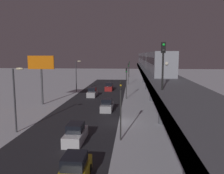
# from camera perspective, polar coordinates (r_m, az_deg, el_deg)

# --- Properties ---
(ground_plane) EXTENTS (240.00, 240.00, 0.00)m
(ground_plane) POSITION_cam_1_polar(r_m,az_deg,el_deg) (31.82, 1.60, -8.66)
(ground_plane) COLOR silver
(avenue_asphalt) EXTENTS (11.00, 107.41, 0.01)m
(avenue_asphalt) POSITION_cam_1_polar(r_m,az_deg,el_deg) (32.59, -8.20, -8.33)
(avenue_asphalt) COLOR #28282D
(avenue_asphalt) RESTS_ON ground_plane
(elevated_railway) EXTENTS (5.00, 107.41, 6.12)m
(elevated_railway) POSITION_cam_1_polar(r_m,az_deg,el_deg) (30.96, 12.60, 0.71)
(elevated_railway) COLOR slate
(elevated_railway) RESTS_ON ground_plane
(subway_train) EXTENTS (2.94, 74.07, 3.40)m
(subway_train) POSITION_cam_1_polar(r_m,az_deg,el_deg) (66.34, 8.66, 6.84)
(subway_train) COLOR #999EA8
(subway_train) RESTS_ON elevated_railway
(rail_signal) EXTENTS (0.36, 0.41, 4.00)m
(rail_signal) POSITION_cam_1_polar(r_m,az_deg,el_deg) (19.97, 12.42, 7.05)
(rail_signal) COLOR black
(rail_signal) RESTS_ON elevated_railway
(sedan_yellow) EXTENTS (1.91, 4.42, 1.97)m
(sedan_yellow) POSITION_cam_1_polar(r_m,az_deg,el_deg) (18.06, -9.11, -19.57)
(sedan_yellow) COLOR gold
(sedan_yellow) RESTS_ON ground_plane
(sedan_silver) EXTENTS (1.80, 4.22, 1.97)m
(sedan_silver) POSITION_cam_1_polar(r_m,az_deg,el_deg) (38.18, -1.27, -4.60)
(sedan_silver) COLOR #B2B2B7
(sedan_silver) RESTS_ON ground_plane
(sedan_white) EXTENTS (1.80, 4.54, 1.97)m
(sedan_white) POSITION_cam_1_polar(r_m,az_deg,el_deg) (25.26, -8.90, -11.33)
(sedan_white) COLOR silver
(sedan_white) RESTS_ON ground_plane
(sedan_silver_2) EXTENTS (1.80, 4.28, 1.97)m
(sedan_silver_2) POSITION_cam_1_polar(r_m,az_deg,el_deg) (51.15, -4.86, -1.41)
(sedan_silver_2) COLOR #B2B2B7
(sedan_silver_2) RESTS_ON ground_plane
(sedan_red_2) EXTENTS (1.80, 4.64, 1.97)m
(sedan_red_2) POSITION_cam_1_polar(r_m,az_deg,el_deg) (59.79, -0.72, -0.02)
(sedan_red_2) COLOR #A51E1E
(sedan_red_2) RESTS_ON ground_plane
(traffic_light_near) EXTENTS (0.32, 0.44, 6.40)m
(traffic_light_near) POSITION_cam_1_polar(r_m,az_deg,el_deg) (24.41, 2.15, -3.63)
(traffic_light_near) COLOR #2D2D2D
(traffic_light_near) RESTS_ON ground_plane
(traffic_light_mid) EXTENTS (0.32, 0.44, 6.40)m
(traffic_light_mid) POSITION_cam_1_polar(r_m,az_deg,el_deg) (47.76, 3.54, 2.05)
(traffic_light_mid) COLOR #2D2D2D
(traffic_light_mid) RESTS_ON ground_plane
(traffic_light_far) EXTENTS (0.32, 0.44, 6.40)m
(traffic_light_far) POSITION_cam_1_polar(r_m,az_deg,el_deg) (71.29, 4.01, 4.00)
(traffic_light_far) COLOR #2D2D2D
(traffic_light_far) RESTS_ON ground_plane
(traffic_light_distant) EXTENTS (0.32, 0.44, 6.40)m
(traffic_light_distant) POSITION_cam_1_polar(r_m,az_deg,el_deg) (94.85, 4.25, 4.97)
(traffic_light_distant) COLOR #2D2D2D
(traffic_light_distant) RESTS_ON ground_plane
(commercial_billboard) EXTENTS (4.80, 0.36, 8.90)m
(commercial_billboard) POSITION_cam_1_polar(r_m,az_deg,el_deg) (43.98, -16.97, 4.65)
(commercial_billboard) COLOR #4C4C51
(commercial_billboard) RESTS_ON ground_plane
(street_lamp_near) EXTENTS (1.35, 0.44, 7.65)m
(street_lamp_near) POSITION_cam_1_polar(r_m,az_deg,el_deg) (29.03, -22.44, -1.14)
(street_lamp_near) COLOR #38383D
(street_lamp_near) RESTS_ON ground_plane
(street_lamp_far) EXTENTS (1.35, 0.44, 7.65)m
(street_lamp_far) POSITION_cam_1_polar(r_m,az_deg,el_deg) (57.18, -8.56, 3.57)
(street_lamp_far) COLOR #38383D
(street_lamp_far) RESTS_ON ground_plane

